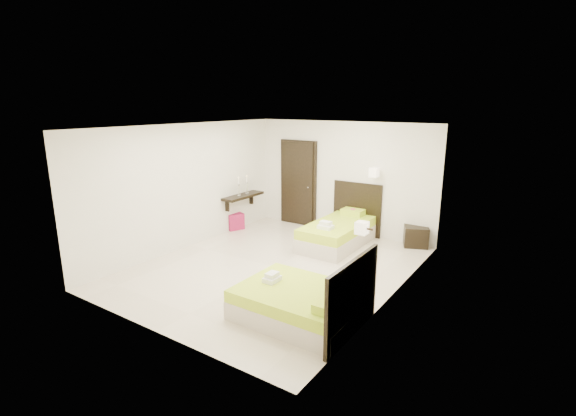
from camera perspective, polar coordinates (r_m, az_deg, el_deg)
The scene contains 7 objects.
floor at distance 7.92m, azimuth -1.83°, elevation -8.09°, with size 5.50×5.50×0.00m, color beige.
bed_single at distance 9.11m, azimuth 7.03°, elevation -3.19°, with size 1.18×1.97×1.63m.
bed_double at distance 6.05m, azimuth 2.15°, elevation -12.79°, with size 1.71×1.46×1.41m.
nightstand at distance 9.38m, azimuth 17.09°, elevation -3.72°, with size 0.49×0.44×0.44m, color black.
ottoman at distance 10.29m, azimuth -7.42°, elevation -1.75°, with size 0.39×0.39×0.39m, color maroon.
door at distance 10.42m, azimuth 1.40°, elevation 3.39°, with size 1.02×0.15×2.14m.
console_shelf at distance 10.11m, azimuth -6.20°, elevation 1.63°, with size 0.35×1.20×0.78m.
Camera 1 is at (4.28, -5.95, 3.00)m, focal length 26.00 mm.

